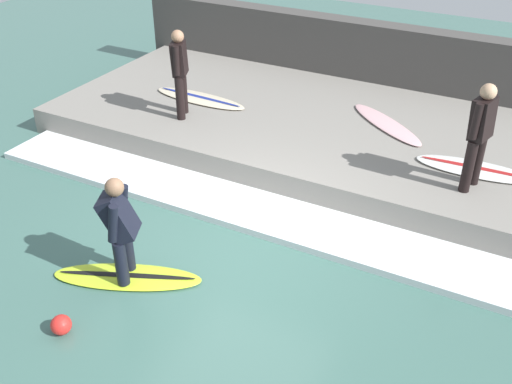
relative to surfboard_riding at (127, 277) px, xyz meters
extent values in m
plane|color=#426B60|center=(1.23, -1.02, -0.03)|extent=(28.00, 28.00, 0.00)
cube|color=gray|center=(4.92, -1.02, 0.22)|extent=(4.40, 10.84, 0.51)
cube|color=#474442|center=(7.37, -1.02, 0.83)|extent=(0.50, 11.38, 1.72)
cube|color=white|center=(2.19, -1.02, 0.03)|extent=(1.07, 10.30, 0.11)
ellipsoid|color=#BFE02D|center=(0.00, 0.00, 0.00)|extent=(1.32, 2.08, 0.06)
ellipsoid|color=black|center=(0.00, 0.00, 0.03)|extent=(0.83, 1.75, 0.01)
cylinder|color=black|center=(0.14, 0.06, 0.36)|extent=(0.17, 0.17, 0.66)
cylinder|color=black|center=(-0.14, -0.06, 0.36)|extent=(0.17, 0.17, 0.66)
cube|color=black|center=(0.00, 0.00, 1.00)|extent=(0.55, 0.58, 0.67)
sphere|color=#846047|center=(0.00, 0.00, 1.42)|extent=(0.24, 0.24, 0.24)
cylinder|color=black|center=(0.21, 0.09, 1.04)|extent=(0.12, 0.21, 0.56)
cylinder|color=black|center=(-0.21, -0.09, 1.04)|extent=(0.12, 0.21, 0.56)
cylinder|color=black|center=(3.87, -3.71, 0.90)|extent=(0.16, 0.16, 0.83)
cylinder|color=black|center=(3.57, -3.63, 0.90)|extent=(0.16, 0.16, 0.83)
cube|color=black|center=(3.72, -3.67, 1.62)|extent=(0.45, 0.35, 0.62)
sphere|color=tan|center=(3.72, -3.67, 2.03)|extent=(0.23, 0.23, 0.23)
cylinder|color=black|center=(3.94, -3.73, 1.65)|extent=(0.12, 0.13, 0.54)
cylinder|color=black|center=(3.50, -3.61, 1.65)|extent=(0.12, 0.13, 0.54)
ellipsoid|color=white|center=(4.28, -3.67, 0.51)|extent=(0.69, 1.89, 0.06)
ellipsoid|color=#B21E1E|center=(4.28, -3.67, 0.54)|extent=(0.19, 1.72, 0.01)
cylinder|color=black|center=(3.99, 1.71, 0.89)|extent=(0.16, 0.16, 0.82)
cylinder|color=black|center=(3.72, 1.59, 0.89)|extent=(0.16, 0.16, 0.82)
cube|color=black|center=(3.85, 1.65, 1.60)|extent=(0.46, 0.38, 0.61)
sphere|color=#A87A5B|center=(3.85, 1.65, 2.00)|extent=(0.23, 0.23, 0.23)
cylinder|color=black|center=(4.06, 1.74, 1.64)|extent=(0.11, 0.12, 0.53)
cylinder|color=black|center=(3.65, 1.56, 1.64)|extent=(0.11, 0.12, 0.53)
ellipsoid|color=beige|center=(4.65, 1.77, 0.51)|extent=(0.64, 2.10, 0.06)
ellipsoid|color=navy|center=(4.65, 1.77, 0.54)|extent=(0.19, 1.91, 0.01)
ellipsoid|color=beige|center=(5.24, -1.90, 0.51)|extent=(1.55, 1.84, 0.06)
sphere|color=red|center=(-1.17, 0.06, 0.10)|extent=(0.25, 0.25, 0.25)
camera|label=1|loc=(-4.72, -4.47, 5.23)|focal=42.00mm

